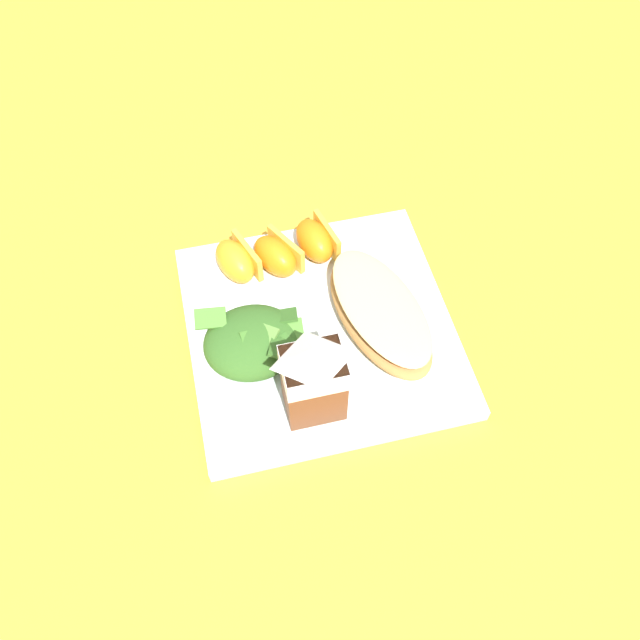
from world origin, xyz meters
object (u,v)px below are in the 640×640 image
cheesy_pizza_bread (380,313)px  orange_wedge_front (316,240)px  orange_wedge_middle (277,255)px  milk_carton (314,377)px  green_salad_pile (253,342)px  white_plate (320,329)px  orange_wedge_rear (236,261)px

cheesy_pizza_bread → orange_wedge_front: 0.12m
orange_wedge_middle → cheesy_pizza_bread: bearing=132.1°
milk_carton → green_salad_pile: bearing=-57.9°
green_salad_pile → cheesy_pizza_bread: bearing=-177.8°
white_plate → milk_carton: milk_carton is taller
milk_carton → orange_wedge_middle: (0.00, -0.18, -0.04)m
cheesy_pizza_bread → milk_carton: size_ratio=1.67×
cheesy_pizza_bread → white_plate: bearing=-10.6°
white_plate → orange_wedge_rear: bearing=-51.4°
milk_carton → orange_wedge_rear: size_ratio=1.60×
orange_wedge_front → orange_wedge_rear: (0.09, 0.01, 0.00)m
milk_carton → orange_wedge_rear: bearing=-76.1°
white_plate → cheesy_pizza_bread: 0.07m
orange_wedge_middle → green_salad_pile: bearing=66.5°
orange_wedge_middle → orange_wedge_rear: bearing=-4.0°
cheesy_pizza_bread → orange_wedge_front: (0.04, -0.11, 0.00)m
white_plate → green_salad_pile: (0.07, 0.02, 0.03)m
orange_wedge_middle → orange_wedge_rear: 0.04m
cheesy_pizza_bread → orange_wedge_front: orange_wedge_front is taller
orange_wedge_front → green_salad_pile: bearing=51.3°
green_salad_pile → orange_wedge_middle: green_salad_pile is taller
green_salad_pile → orange_wedge_middle: size_ratio=1.55×
milk_carton → orange_wedge_rear: 0.19m
green_salad_pile → orange_wedge_middle: (-0.05, -0.11, -0.00)m
white_plate → cheesy_pizza_bread: bearing=169.4°
green_salad_pile → milk_carton: bearing=122.1°
orange_wedge_middle → orange_wedge_rear: size_ratio=1.02×
cheesy_pizza_bread → orange_wedge_rear: (0.14, -0.10, 0.00)m
milk_carton → orange_wedge_front: size_ratio=1.64×
milk_carton → orange_wedge_rear: milk_carton is taller
orange_wedge_rear → milk_carton: bearing=103.9°
white_plate → orange_wedge_middle: bearing=-72.1°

